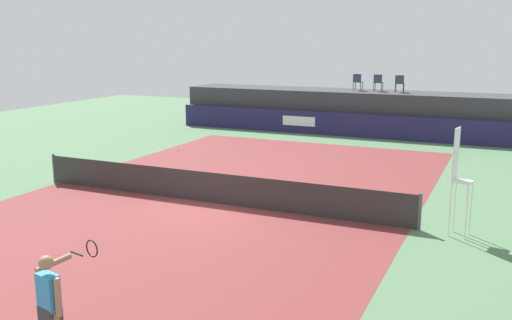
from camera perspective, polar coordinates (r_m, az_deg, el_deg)
The scene contains 13 objects.
ground_plane at distance 20.03m, azimuth -0.44°, elevation -2.10°, with size 48.00×48.00×0.00m, color #4C704C.
court_inner at distance 17.45m, azimuth -4.57°, elevation -4.28°, with size 12.00×22.00×0.00m, color maroon.
sponsor_wall at distance 29.61m, azimuth 8.10°, elevation 3.58°, with size 18.00×0.22×1.20m.
spectator_platform at distance 31.26m, azimuth 9.08°, elevation 4.92°, with size 18.00×2.80×2.20m, color #38383D.
spectator_chair_far_left at distance 31.07m, azimuth 10.18°, elevation 7.79°, with size 0.46×0.46×0.89m.
spectator_chair_left at distance 30.83m, azimuth 12.18°, elevation 7.68°, with size 0.45×0.45×0.89m.
spectator_chair_center at distance 30.45m, azimuth 14.24°, elevation 7.53°, with size 0.47×0.47×0.89m.
umpire_chair at distance 15.06m, azimuth 19.69°, elevation -1.36°, with size 0.51×0.51×2.76m.
tennis_net at distance 17.32m, azimuth -4.60°, elevation -2.78°, with size 12.40×0.02×0.95m, color #2D2D2D.
net_post_near at distance 20.96m, azimuth -19.62°, elevation -0.78°, with size 0.10×0.10×1.00m, color #4C4C51.
net_post_far at distance 15.41m, azimuth 16.13°, elevation -5.02°, with size 0.10×0.10×1.00m, color #4C4C51.
tennis_player at distance 9.35m, azimuth -19.89°, elevation -13.60°, with size 0.56×1.22×1.77m.
tennis_ball at distance 25.61m, azimuth -7.80°, elevation 1.00°, with size 0.07×0.07×0.07m, color #D8EA33.
Camera 1 is at (8.14, -14.64, 4.89)m, focal length 39.80 mm.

